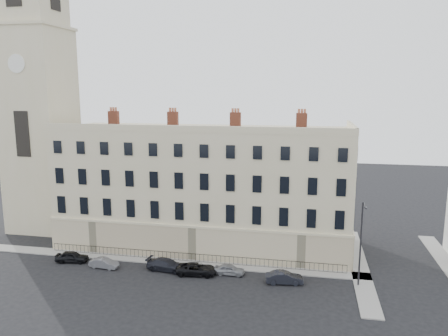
{
  "coord_description": "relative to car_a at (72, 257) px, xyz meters",
  "views": [
    {
      "loc": [
        7.04,
        -40.86,
        19.88
      ],
      "look_at": [
        -3.03,
        10.0,
        10.4
      ],
      "focal_mm": 35.0,
      "sensor_mm": 36.0,
      "label": 1
    }
  ],
  "objects": [
    {
      "name": "ground",
      "position": [
        19.59,
        -2.72,
        -0.64
      ],
      "size": [
        160.0,
        160.0,
        0.0
      ],
      "primitive_type": "plane",
      "color": "black",
      "rests_on": "ground"
    },
    {
      "name": "terrace",
      "position": [
        13.62,
        9.24,
        6.86
      ],
      "size": [
        36.22,
        12.22,
        17.0
      ],
      "color": "beige",
      "rests_on": "ground"
    },
    {
      "name": "church_tower",
      "position": [
        -10.41,
        11.27,
        18.02
      ],
      "size": [
        8.0,
        8.13,
        44.0
      ],
      "color": "beige",
      "rests_on": "ground"
    },
    {
      "name": "pavement_terrace",
      "position": [
        9.59,
        2.28,
        -0.58
      ],
      "size": [
        48.0,
        2.0,
        0.12
      ],
      "primitive_type": "cube",
      "color": "gray",
      "rests_on": "ground"
    },
    {
      "name": "pavement_east_return",
      "position": [
        32.59,
        5.28,
        -0.58
      ],
      "size": [
        2.0,
        24.0,
        0.12
      ],
      "primitive_type": "cube",
      "color": "gray",
      "rests_on": "ground"
    },
    {
      "name": "pavement_adjacent",
      "position": [
        42.59,
        7.28,
        -0.58
      ],
      "size": [
        2.0,
        20.0,
        0.12
      ],
      "primitive_type": "cube",
      "color": "gray",
      "rests_on": "ground"
    },
    {
      "name": "railings",
      "position": [
        13.59,
        2.68,
        -0.09
      ],
      "size": [
        35.0,
        0.04,
        0.96
      ],
      "color": "black",
      "rests_on": "ground"
    },
    {
      "name": "car_a",
      "position": [
        0.0,
        0.0,
        0.0
      ],
      "size": [
        3.93,
        2.05,
        1.28
      ],
      "primitive_type": "imported",
      "rotation": [
        0.0,
        0.0,
        1.72
      ],
      "color": "black",
      "rests_on": "ground"
    },
    {
      "name": "car_b",
      "position": [
        4.44,
        -0.83,
        -0.09
      ],
      "size": [
        3.43,
        1.43,
        1.1
      ],
      "primitive_type": "imported",
      "rotation": [
        0.0,
        0.0,
        1.49
      ],
      "color": "slate",
      "rests_on": "ground"
    },
    {
      "name": "car_c",
      "position": [
        11.54,
        -0.14,
        0.02
      ],
      "size": [
        4.68,
        2.3,
        1.31
      ],
      "primitive_type": "imported",
      "rotation": [
        0.0,
        0.0,
        1.47
      ],
      "color": "black",
      "rests_on": "ground"
    },
    {
      "name": "car_d",
      "position": [
        15.09,
        -0.56,
        -0.02
      ],
      "size": [
        4.63,
        2.47,
        1.24
      ],
      "primitive_type": "imported",
      "rotation": [
        0.0,
        0.0,
        1.67
      ],
      "color": "black",
      "rests_on": "ground"
    },
    {
      "name": "car_e",
      "position": [
        18.59,
        0.15,
        -0.08
      ],
      "size": [
        3.3,
        1.33,
        1.12
      ],
      "primitive_type": "imported",
      "rotation": [
        0.0,
        0.0,
        1.57
      ],
      "color": "gray",
      "rests_on": "ground"
    },
    {
      "name": "car_f",
      "position": [
        24.54,
        -0.93,
        -0.0
      ],
      "size": [
        4.01,
        1.88,
        1.27
      ],
      "primitive_type": "imported",
      "rotation": [
        0.0,
        0.0,
        1.71
      ],
      "color": "black",
      "rests_on": "ground"
    },
    {
      "name": "streetlamp",
      "position": [
        32.0,
        -0.16,
        4.27
      ],
      "size": [
        0.31,
        1.92,
        8.85
      ],
      "rotation": [
        0.0,
        0.0,
        -0.07
      ],
      "color": "#2D2C31",
      "rests_on": "ground"
    }
  ]
}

